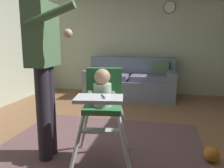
% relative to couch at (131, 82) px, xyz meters
% --- Properties ---
extents(ground, '(6.15, 7.51, 0.10)m').
position_rel_couch_xyz_m(ground, '(0.05, -2.47, -0.38)').
color(ground, '#8B6041').
extents(wall_far, '(5.35, 0.06, 2.66)m').
position_rel_couch_xyz_m(wall_far, '(0.05, 0.52, 1.00)').
color(wall_far, beige).
rests_on(wall_far, ground).
extents(couch, '(1.92, 0.86, 0.86)m').
position_rel_couch_xyz_m(couch, '(0.00, 0.00, 0.00)').
color(couch, slate).
rests_on(couch, ground).
extents(high_chair, '(0.69, 0.79, 0.95)m').
position_rel_couch_xyz_m(high_chair, '(0.12, -2.80, 0.33)').
color(high_chair, white).
rests_on(high_chair, ground).
extents(adult_standing, '(0.53, 0.50, 1.75)m').
position_rel_couch_xyz_m(adult_standing, '(-0.47, -2.83, 0.66)').
color(adult_standing, '#2D2632').
rests_on(adult_standing, ground).
extents(toy_ball, '(0.16, 0.16, 0.16)m').
position_rel_couch_xyz_m(toy_ball, '(1.19, -2.58, -0.25)').
color(toy_ball, orange).
rests_on(toy_ball, ground).
extents(wall_clock, '(0.27, 0.04, 0.27)m').
position_rel_couch_xyz_m(wall_clock, '(0.76, 0.48, 1.61)').
color(wall_clock, white).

